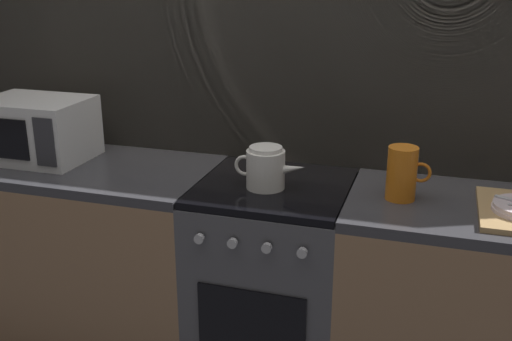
% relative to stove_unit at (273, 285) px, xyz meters
% --- Properties ---
extents(back_wall, '(3.60, 0.05, 2.40)m').
position_rel_stove_unit_xyz_m(back_wall, '(0.00, 0.32, 0.75)').
color(back_wall, '#A39989').
rests_on(back_wall, ground_plane).
extents(counter_left, '(1.20, 0.60, 0.90)m').
position_rel_stove_unit_xyz_m(counter_left, '(-0.90, 0.00, 0.00)').
color(counter_left, '#997251').
rests_on(counter_left, ground_plane).
extents(stove_unit, '(0.60, 0.63, 0.90)m').
position_rel_stove_unit_xyz_m(stove_unit, '(0.00, 0.00, 0.00)').
color(stove_unit, '#4C4C51').
rests_on(stove_unit, ground_plane).
extents(counter_right, '(1.20, 0.60, 0.90)m').
position_rel_stove_unit_xyz_m(counter_right, '(0.90, 0.00, 0.00)').
color(counter_right, '#997251').
rests_on(counter_right, ground_plane).
extents(microwave, '(0.46, 0.35, 0.27)m').
position_rel_stove_unit_xyz_m(microwave, '(-1.10, 0.02, 0.59)').
color(microwave, white).
rests_on(microwave, counter_left).
extents(kettle, '(0.28, 0.15, 0.17)m').
position_rel_stove_unit_xyz_m(kettle, '(-0.02, -0.04, 0.53)').
color(kettle, white).
rests_on(kettle, stove_unit).
extents(pitcher, '(0.16, 0.11, 0.20)m').
position_rel_stove_unit_xyz_m(pitcher, '(0.49, -0.01, 0.55)').
color(pitcher, orange).
rests_on(pitcher, counter_right).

